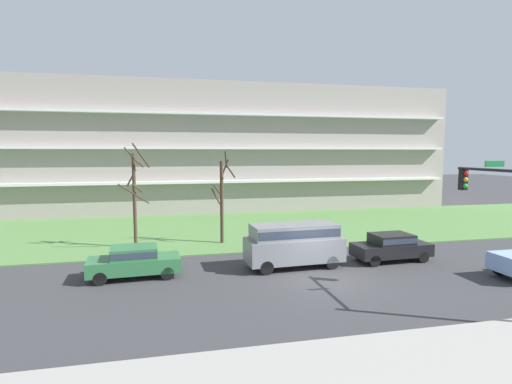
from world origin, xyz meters
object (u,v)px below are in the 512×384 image
Objects in this scene: van_gray_center_left at (294,242)px; traffic_signal_mast at (511,210)px; sedan_green_near_left at (134,260)px; tree_far_left at (135,195)px; sedan_black_near_right at (391,246)px; tree_left at (222,198)px.

van_gray_center_left is 0.90× the size of traffic_signal_mast.
sedan_green_near_left is 16.59m from traffic_signal_mast.
van_gray_center_left is (8.60, -6.17, -2.09)m from tree_far_left.
traffic_signal_mast is (0.36, -7.57, 3.13)m from sedan_black_near_right.
van_gray_center_left is 1.18× the size of sedan_black_near_right.
tree_left is 16.72m from traffic_signal_mast.
sedan_green_near_left is (0.34, -6.17, -2.61)m from tree_far_left.
van_gray_center_left is 5.83m from sedan_black_near_right.
traffic_signal_mast is at bearing 90.21° from sedan_black_near_right.
traffic_signal_mast reaches higher than sedan_green_near_left.
tree_far_left is at bearing -25.69° from sedan_black_near_right.
sedan_black_near_right is (14.07, 0.00, 0.00)m from sedan_green_near_left.
traffic_signal_mast reaches higher than van_gray_center_left.
tree_left is at bearing 123.30° from traffic_signal_mast.
traffic_signal_mast is (9.17, -13.95, 0.85)m from tree_left.
tree_far_left is at bearing -90.07° from sedan_green_near_left.
traffic_signal_mast is (14.77, -13.74, 0.52)m from tree_far_left.
sedan_green_near_left is at bearing 152.33° from traffic_signal_mast.
tree_far_left reaches higher than traffic_signal_mast.
tree_left reaches higher than van_gray_center_left.
tree_far_left reaches higher than sedan_black_near_right.
sedan_green_near_left is 0.85× the size of van_gray_center_left.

